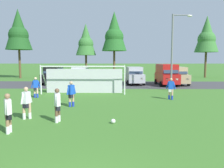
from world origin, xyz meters
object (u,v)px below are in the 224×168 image
Objects in this scene: soccer_ball at (113,121)px; player_defender_far at (171,89)px; parked_car_slot_left at (80,75)px; parked_car_slot_center at (134,75)px; player_winger_right at (27,103)px; parked_car_slot_center_right at (167,74)px; soccer_goal at (84,79)px; parked_car_slot_center_left at (102,78)px; player_midfield_center at (57,105)px; player_striker_near at (8,113)px; street_lamp at (174,51)px; parked_car_slot_far_left at (53,75)px; player_winger_left at (36,87)px; player_trailing_back at (71,94)px; parked_car_slot_right at (177,76)px.

soccer_ball is 7.92m from player_defender_far.
parked_car_slot_center is at bearing -4.78° from parked_car_slot_left.
parked_car_slot_center_right reaches higher than player_winger_right.
soccer_goal is 7.06m from parked_car_slot_center_left.
soccer_goal is 4.54× the size of player_midfield_center.
soccer_ball is 0.05× the size of parked_car_slot_center_right.
soccer_goal reaches higher than parked_car_slot_center_left.
parked_car_slot_center_left is 7.73m from parked_car_slot_center_right.
parked_car_slot_left is at bearing 90.51° from player_striker_near.
parked_car_slot_far_left is at bearing 155.83° from street_lamp.
parked_car_slot_far_left is (-3.39, 17.17, 0.29)m from player_winger_right.
player_winger_left is at bearing -81.81° from parked_car_slot_far_left.
soccer_ball is 0.03× the size of soccer_goal.
parked_car_slot_center is at bearing -0.85° from parked_car_slot_far_left.
player_striker_near is at bearing -160.87° from soccer_ball.
player_trailing_back is at bearing 125.32° from soccer_ball.
soccer_goal is 9.14m from street_lamp.
player_trailing_back is at bearing 90.83° from player_midfield_center.
player_trailing_back is (-7.03, -2.77, 0.00)m from player_defender_far.
player_midfield_center is at bearing -118.47° from parked_car_slot_center_right.
player_winger_left is (-2.00, 8.78, 0.00)m from player_striker_near.
street_lamp is at bearing 54.02° from player_midfield_center.
player_defender_far is 0.36× the size of parked_car_slot_far_left.
player_defender_far is at bearing -60.22° from parked_car_slot_center_left.
player_midfield_center is at bearing -18.07° from player_winger_right.
player_winger_right reaches higher than soccer_ball.
parked_car_slot_left is 6.89m from parked_car_slot_center.
parked_car_slot_center reaches higher than soccer_ball.
player_winger_left is at bearing -99.38° from parked_car_slot_left.
parked_car_slot_left is (-1.66, 8.53, -0.18)m from soccer_goal.
player_defender_far is 10.57m from player_winger_left.
soccer_goal reaches higher than parked_car_slot_center_right.
player_winger_right is (1.86, -6.55, 0.00)m from player_winger_left.
player_trailing_back is (1.66, 3.09, 0.00)m from player_winger_right.
player_winger_right and player_trailing_back have the same top height.
parked_car_slot_left is (-0.04, 17.60, 0.29)m from player_winger_right.
soccer_goal is 12.87m from parked_car_slot_right.
player_midfield_center is 20.02m from parked_car_slot_right.
soccer_goal is at bearing 155.57° from player_defender_far.
street_lamp is at bearing -109.26° from parked_car_slot_right.
player_trailing_back is 17.04m from parked_car_slot_right.
parked_car_slot_center is (2.44, 17.78, 1.00)m from soccer_ball.
player_winger_right is 20.51m from parked_car_slot_right.
player_defender_far is at bearing -105.80° from street_lamp.
player_winger_right is (-0.14, 2.23, 0.00)m from player_striker_near.
parked_car_slot_far_left reaches higher than parked_car_slot_center_left.
player_winger_left is at bearing 116.71° from player_midfield_center.
soccer_ball is 0.05× the size of parked_car_slot_center_left.
player_winger_right is at bearing -132.52° from street_lamp.
parked_car_slot_far_left and parked_car_slot_right have the same top height.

